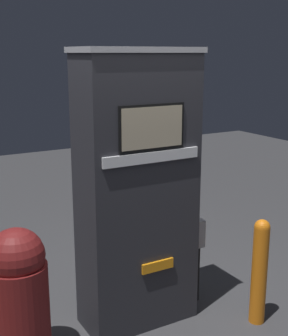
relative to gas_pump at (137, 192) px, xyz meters
The scene contains 4 objects.
ground_plane 1.09m from the gas_pump, 90.72° to the right, with size 14.00×14.00×0.00m, color #38383A.
gas_pump is the anchor object (origin of this frame).
safety_bollard 1.13m from the gas_pump, 32.88° to the right, with size 0.12×0.12×0.86m.
trash_bin 1.11m from the gas_pump, behind, with size 0.41×0.41×0.97m.
Camera 1 is at (-1.65, -2.75, 2.09)m, focal length 50.00 mm.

